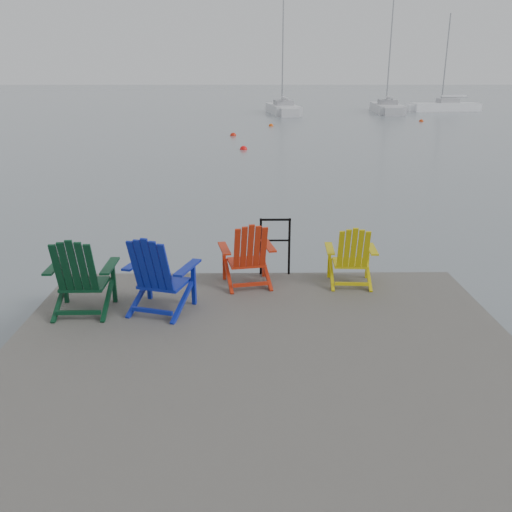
{
  "coord_description": "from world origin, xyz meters",
  "views": [
    {
      "loc": [
        -0.15,
        -5.52,
        3.47
      ],
      "look_at": [
        -0.05,
        2.3,
        0.85
      ],
      "focal_mm": 38.0,
      "sensor_mm": 36.0,
      "label": 1
    }
  ],
  "objects_px": {
    "chair_yellow": "(351,255)",
    "buoy_c": "(421,122)",
    "chair_red": "(248,254)",
    "buoy_d": "(271,126)",
    "buoy_a": "(244,149)",
    "sailboat_far": "(444,107)",
    "sailboat_mid": "(386,109)",
    "sailboat_near": "(283,110)",
    "chair_blue": "(159,273)",
    "handrail": "(275,241)",
    "buoy_b": "(233,136)",
    "chair_green": "(80,275)"
  },
  "relations": [
    {
      "from": "sailboat_near",
      "to": "buoy_c",
      "type": "xyz_separation_m",
      "value": [
        10.29,
        -9.44,
        -0.36
      ]
    },
    {
      "from": "sailboat_near",
      "to": "sailboat_far",
      "type": "bearing_deg",
      "value": 6.42
    },
    {
      "from": "buoy_a",
      "to": "buoy_d",
      "type": "relative_size",
      "value": 1.06
    },
    {
      "from": "handrail",
      "to": "sailboat_mid",
      "type": "relative_size",
      "value": 0.07
    },
    {
      "from": "handrail",
      "to": "buoy_a",
      "type": "bearing_deg",
      "value": 92.03
    },
    {
      "from": "chair_blue",
      "to": "sailboat_far",
      "type": "height_order",
      "value": "sailboat_far"
    },
    {
      "from": "chair_blue",
      "to": "sailboat_near",
      "type": "bearing_deg",
      "value": 101.94
    },
    {
      "from": "chair_red",
      "to": "sailboat_far",
      "type": "height_order",
      "value": "sailboat_far"
    },
    {
      "from": "buoy_b",
      "to": "buoy_c",
      "type": "bearing_deg",
      "value": 35.2
    },
    {
      "from": "handrail",
      "to": "buoy_b",
      "type": "relative_size",
      "value": 2.43
    },
    {
      "from": "chair_yellow",
      "to": "buoy_d",
      "type": "height_order",
      "value": "chair_yellow"
    },
    {
      "from": "handrail",
      "to": "chair_blue",
      "type": "height_order",
      "value": "chair_blue"
    },
    {
      "from": "chair_red",
      "to": "buoy_d",
      "type": "xyz_separation_m",
      "value": [
        1.59,
        31.99,
        -0.99
      ]
    },
    {
      "from": "handrail",
      "to": "chair_red",
      "type": "relative_size",
      "value": 0.92
    },
    {
      "from": "chair_green",
      "to": "handrail",
      "type": "bearing_deg",
      "value": 28.02
    },
    {
      "from": "chair_blue",
      "to": "buoy_b",
      "type": "xyz_separation_m",
      "value": [
        0.23,
        26.48,
        -1.04
      ]
    },
    {
      "from": "handrail",
      "to": "chair_blue",
      "type": "bearing_deg",
      "value": -138.47
    },
    {
      "from": "sailboat_near",
      "to": "sailboat_far",
      "type": "relative_size",
      "value": 1.27
    },
    {
      "from": "chair_blue",
      "to": "buoy_d",
      "type": "bearing_deg",
      "value": 102.56
    },
    {
      "from": "sailboat_near",
      "to": "buoy_d",
      "type": "xyz_separation_m",
      "value": [
        -1.61,
        -13.19,
        -0.36
      ]
    },
    {
      "from": "chair_blue",
      "to": "buoy_a",
      "type": "xyz_separation_m",
      "value": [
        0.91,
        20.17,
        -1.04
      ]
    },
    {
      "from": "chair_yellow",
      "to": "sailboat_mid",
      "type": "height_order",
      "value": "sailboat_mid"
    },
    {
      "from": "sailboat_near",
      "to": "buoy_d",
      "type": "bearing_deg",
      "value": -101.67
    },
    {
      "from": "chair_red",
      "to": "sailboat_mid",
      "type": "distance_m",
      "value": 48.32
    },
    {
      "from": "chair_blue",
      "to": "buoy_b",
      "type": "relative_size",
      "value": 2.87
    },
    {
      "from": "chair_green",
      "to": "sailboat_mid",
      "type": "height_order",
      "value": "sailboat_mid"
    },
    {
      "from": "sailboat_near",
      "to": "chair_blue",
      "type": "bearing_deg",
      "value": -100.12
    },
    {
      "from": "handrail",
      "to": "sailboat_near",
      "type": "relative_size",
      "value": 0.08
    },
    {
      "from": "chair_blue",
      "to": "chair_yellow",
      "type": "xyz_separation_m",
      "value": [
        2.67,
        0.92,
        -0.07
      ]
    },
    {
      "from": "chair_blue",
      "to": "buoy_b",
      "type": "distance_m",
      "value": 26.51
    },
    {
      "from": "chair_yellow",
      "to": "sailboat_mid",
      "type": "relative_size",
      "value": 0.08
    },
    {
      "from": "chair_blue",
      "to": "chair_red",
      "type": "distance_m",
      "value": 1.48
    },
    {
      "from": "chair_red",
      "to": "buoy_b",
      "type": "relative_size",
      "value": 2.64
    },
    {
      "from": "chair_red",
      "to": "sailboat_near",
      "type": "xyz_separation_m",
      "value": [
        3.2,
        45.18,
        -0.64
      ]
    },
    {
      "from": "sailboat_far",
      "to": "buoy_a",
      "type": "xyz_separation_m",
      "value": [
        -19.88,
        -29.16,
        -0.36
      ]
    },
    {
      "from": "chair_blue",
      "to": "buoy_c",
      "type": "distance_m",
      "value": 39.49
    },
    {
      "from": "buoy_a",
      "to": "buoy_d",
      "type": "bearing_deg",
      "value": 81.78
    },
    {
      "from": "handrail",
      "to": "sailboat_far",
      "type": "distance_m",
      "value": 51.65
    },
    {
      "from": "chair_red",
      "to": "buoy_d",
      "type": "height_order",
      "value": "chair_red"
    },
    {
      "from": "handrail",
      "to": "chair_blue",
      "type": "relative_size",
      "value": 0.85
    },
    {
      "from": "chair_red",
      "to": "buoy_d",
      "type": "relative_size",
      "value": 2.88
    },
    {
      "from": "buoy_a",
      "to": "buoy_b",
      "type": "xyz_separation_m",
      "value": [
        -0.68,
        6.32,
        0.0
      ]
    },
    {
      "from": "chair_red",
      "to": "buoy_a",
      "type": "relative_size",
      "value": 2.72
    },
    {
      "from": "handrail",
      "to": "buoy_c",
      "type": "xyz_separation_m",
      "value": [
        13.07,
        35.26,
        -1.04
      ]
    },
    {
      "from": "sailboat_mid",
      "to": "buoy_d",
      "type": "relative_size",
      "value": 35.57
    },
    {
      "from": "buoy_b",
      "to": "sailboat_near",
      "type": "bearing_deg",
      "value": 78.11
    },
    {
      "from": "chair_yellow",
      "to": "buoy_b",
      "type": "height_order",
      "value": "chair_yellow"
    },
    {
      "from": "chair_yellow",
      "to": "buoy_c",
      "type": "bearing_deg",
      "value": 74.91
    },
    {
      "from": "chair_blue",
      "to": "sailboat_near",
      "type": "height_order",
      "value": "sailboat_near"
    },
    {
      "from": "chair_red",
      "to": "sailboat_near",
      "type": "bearing_deg",
      "value": 75.22
    }
  ]
}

